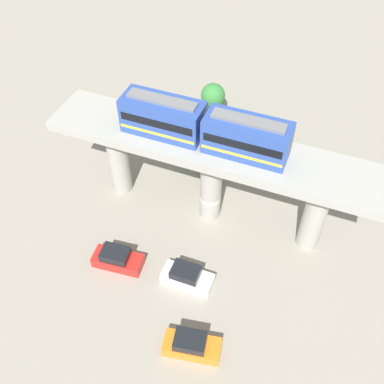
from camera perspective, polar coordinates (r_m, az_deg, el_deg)
name	(u,v)px	position (r m, az deg, el deg)	size (l,w,h in m)	color
ground_plane	(210,213)	(42.04, 2.27, -2.71)	(120.00, 120.00, 0.00)	gray
viaduct	(212,164)	(37.38, 2.55, 3.57)	(5.20, 28.00, 8.58)	#A8A59E
train	(204,127)	(35.10, 1.51, 8.31)	(2.64, 13.55, 3.24)	#2D4CA5
parked_car_red	(117,259)	(38.54, -9.48, -8.39)	(2.24, 4.37, 1.76)	red
parked_car_orange	(191,345)	(34.38, -0.08, -18.92)	(2.52, 4.45, 1.76)	orange
parked_car_white	(187,277)	(37.08, -0.64, -10.73)	(1.86, 4.23, 1.76)	white
tree_near_viaduct	(204,148)	(43.15, 1.55, 5.59)	(3.48, 3.48, 5.24)	brown
tree_mid_lot	(213,96)	(50.81, 2.69, 12.15)	(2.69, 2.69, 4.33)	brown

